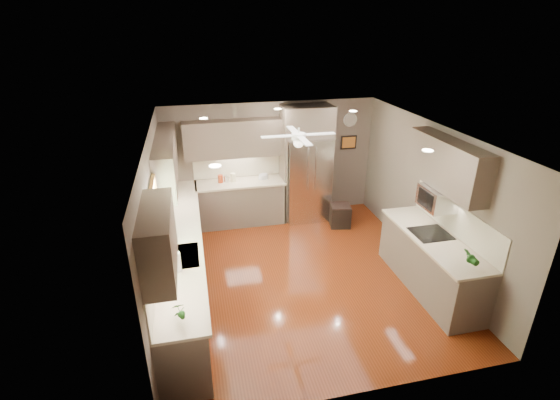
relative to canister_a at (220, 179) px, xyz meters
name	(u,v)px	position (x,y,z in m)	size (l,w,h in m)	color
floor	(301,274)	(1.12, -2.24, -1.02)	(5.00, 5.00, 0.00)	#541E0B
ceiling	(304,132)	(1.12, -2.24, 1.48)	(5.00, 5.00, 0.00)	white
wall_back	(271,161)	(1.12, 0.26, 0.23)	(4.50, 4.50, 0.00)	#63574C
wall_front	(366,308)	(1.12, -4.74, 0.23)	(4.50, 4.50, 0.00)	#63574C
wall_left	(157,223)	(-1.13, -2.24, 0.23)	(5.00, 5.00, 0.00)	#63574C
wall_right	(429,197)	(3.37, -2.24, 0.23)	(5.00, 5.00, 0.00)	#63574C
canister_a	(220,179)	(0.00, 0.00, 0.00)	(0.10, 0.10, 0.17)	maroon
canister_b	(226,179)	(0.12, 0.01, -0.01)	(0.10, 0.10, 0.15)	silver
canister_c	(233,177)	(0.26, 0.00, 0.01)	(0.11, 0.11, 0.18)	beige
soap_bottle	(171,233)	(-0.95, -2.19, 0.02)	(0.09, 0.09, 0.20)	white
potted_plant_left	(178,311)	(-0.83, -4.12, 0.05)	(0.14, 0.10, 0.27)	#1D5518
potted_plant_right	(470,258)	(3.01, -3.89, 0.07)	(0.16, 0.13, 0.30)	#1D5518
bowl	(264,178)	(0.90, -0.02, -0.05)	(0.22, 0.22, 0.05)	beige
left_run	(182,259)	(-0.84, -2.09, -0.54)	(0.65, 4.70, 1.45)	brown
back_run	(241,202)	(0.39, -0.03, -0.54)	(1.85, 0.65, 1.45)	brown
uppers	(248,161)	(0.38, -1.53, 0.85)	(4.50, 4.70, 0.95)	brown
window	(154,220)	(-1.10, -2.74, 0.53)	(0.05, 1.12, 0.92)	#BFF2B2
sink	(181,258)	(-0.81, -2.74, -0.11)	(0.50, 0.70, 0.32)	silver
refrigerator	(306,166)	(1.82, -0.08, 0.17)	(1.06, 0.75, 2.45)	silver
right_run	(431,262)	(3.05, -3.04, -0.54)	(0.70, 2.20, 1.45)	brown
microwave	(437,198)	(3.14, -2.79, 0.46)	(0.43, 0.55, 0.34)	silver
ceiling_fan	(299,138)	(1.12, -1.94, 1.31)	(1.18, 1.18, 0.32)	white
recessed_lights	(295,127)	(1.08, -1.84, 1.47)	(2.84, 3.14, 0.01)	white
wall_clock	(350,120)	(2.87, 0.25, 1.03)	(0.30, 0.03, 0.30)	white
framed_print	(349,142)	(2.87, 0.24, 0.53)	(0.36, 0.03, 0.30)	black
stool	(340,215)	(2.41, -0.66, -0.78)	(0.48, 0.48, 0.48)	black
paper_towel	(176,262)	(-0.86, -3.11, 0.06)	(0.12, 0.12, 0.29)	white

